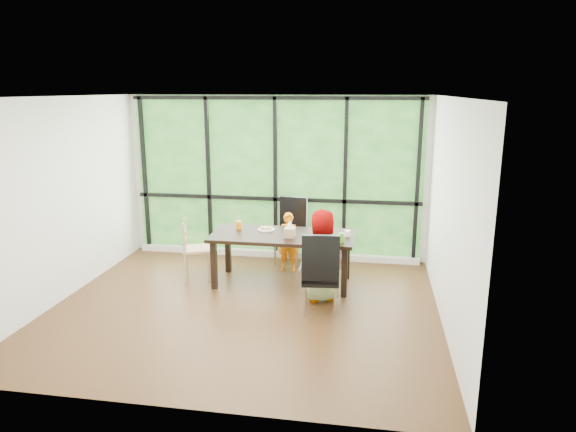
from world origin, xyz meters
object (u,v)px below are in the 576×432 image
(white_mug, at_px, (347,233))
(green_cup, at_px, (341,238))
(tissue_box, at_px, (290,233))
(chair_window_leather, at_px, (290,232))
(orange_cup, at_px, (239,225))
(child_toddler, at_px, (289,242))
(plate_near, at_px, (316,240))
(chair_interior_leather, at_px, (320,272))
(dining_table, at_px, (282,259))
(child_older, at_px, (320,256))
(chair_end_beech, at_px, (197,249))
(plate_far, at_px, (266,230))

(white_mug, bearing_deg, green_cup, -101.44)
(green_cup, xyz_separation_m, tissue_box, (-0.74, 0.15, -0.00))
(chair_window_leather, xyz_separation_m, orange_cup, (-0.66, -0.72, 0.27))
(child_toddler, distance_m, plate_near, 0.99)
(plate_near, bearing_deg, chair_interior_leather, -79.03)
(chair_window_leather, bearing_deg, tissue_box, -72.18)
(dining_table, bearing_deg, chair_window_leather, 92.31)
(chair_window_leather, bearing_deg, white_mug, -32.96)
(plate_near, relative_size, tissue_box, 1.78)
(orange_cup, bearing_deg, child_toddler, 28.11)
(green_cup, height_order, tissue_box, green_cup)
(child_toddler, relative_size, plate_near, 3.45)
(dining_table, relative_size, tissue_box, 13.46)
(child_older, relative_size, green_cup, 9.53)
(chair_end_beech, bearing_deg, orange_cup, -93.35)
(chair_window_leather, bearing_deg, plate_near, -55.27)
(plate_near, xyz_separation_m, white_mug, (0.41, 0.27, 0.04))
(chair_interior_leather, height_order, white_mug, chair_interior_leather)
(child_older, xyz_separation_m, white_mug, (0.33, 0.56, 0.17))
(chair_window_leather, relative_size, chair_interior_leather, 1.00)
(chair_window_leather, xyz_separation_m, plate_near, (0.56, -1.13, 0.22))
(chair_window_leather, height_order, child_toddler, chair_window_leather)
(child_toddler, bearing_deg, chair_window_leather, 100.00)
(chair_interior_leather, xyz_separation_m, chair_end_beech, (-1.96, 0.94, -0.09))
(white_mug, bearing_deg, chair_end_beech, -179.58)
(green_cup, bearing_deg, plate_far, 158.11)
(dining_table, relative_size, child_older, 1.63)
(chair_end_beech, distance_m, white_mug, 2.27)
(orange_cup, distance_m, green_cup, 1.63)
(plate_near, bearing_deg, chair_end_beech, 171.97)
(chair_window_leather, distance_m, chair_interior_leather, 1.94)
(dining_table, height_order, child_older, child_older)
(plate_near, bearing_deg, child_toddler, 123.30)
(plate_far, height_order, orange_cup, orange_cup)
(chair_end_beech, relative_size, plate_far, 3.61)
(tissue_box, bearing_deg, child_older, -40.06)
(dining_table, bearing_deg, chair_end_beech, 178.88)
(plate_far, bearing_deg, white_mug, -6.79)
(tissue_box, bearing_deg, orange_cup, 159.68)
(child_toddler, xyz_separation_m, plate_near, (0.52, -0.79, 0.29))
(plate_far, height_order, white_mug, white_mug)
(child_toddler, height_order, plate_far, child_toddler)
(plate_near, height_order, orange_cup, orange_cup)
(tissue_box, bearing_deg, white_mug, 11.38)
(orange_cup, height_order, green_cup, green_cup)
(child_toddler, relative_size, orange_cup, 7.78)
(chair_end_beech, bearing_deg, plate_far, -99.13)
(green_cup, bearing_deg, dining_table, 162.50)
(plate_far, xyz_separation_m, orange_cup, (-0.42, -0.00, 0.05))
(plate_near, relative_size, orange_cup, 2.25)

